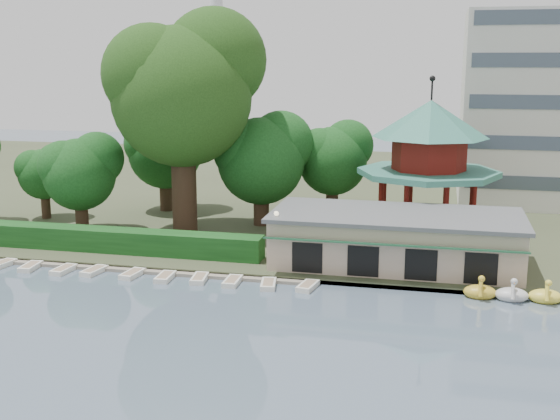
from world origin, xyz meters
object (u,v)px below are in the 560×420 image
(boathouse, at_px, (396,238))
(pavilion, at_px, (429,154))
(dock, at_px, (98,266))
(big_tree, at_px, (184,85))

(boathouse, xyz_separation_m, pavilion, (2.00, 10.03, 5.11))
(dock, bearing_deg, boathouse, 12.24)
(big_tree, bearing_deg, pavilion, 10.35)
(dock, height_order, pavilion, pavilion)
(dock, distance_m, big_tree, 17.48)
(dock, height_order, big_tree, big_tree)
(dock, bearing_deg, big_tree, 73.94)
(dock, distance_m, pavilion, 29.14)
(boathouse, relative_size, big_tree, 0.95)
(boathouse, xyz_separation_m, big_tree, (-18.84, 6.22, 10.96))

